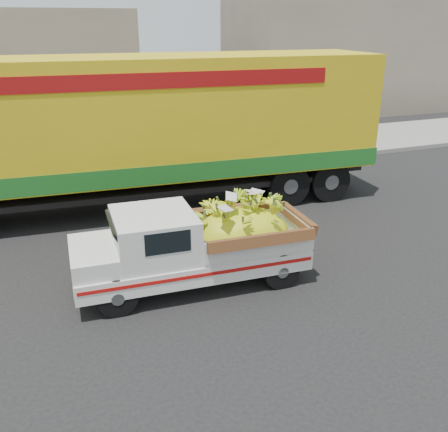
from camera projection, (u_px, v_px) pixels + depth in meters
name	position (u px, v px, depth m)	size (l,w,h in m)	color
ground	(240.00, 280.00, 9.41)	(100.00, 100.00, 0.00)	black
curb	(150.00, 176.00, 15.47)	(60.00, 0.25, 0.15)	gray
sidewalk	(136.00, 160.00, 17.29)	(60.00, 4.00, 0.14)	gray
building_right	(361.00, 52.00, 27.00)	(14.00, 6.00, 6.00)	gray
pickup_truck	(208.00, 242.00, 9.12)	(4.28, 1.76, 1.47)	black
semi_trailer	(147.00, 126.00, 12.41)	(12.04, 3.30, 3.80)	black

